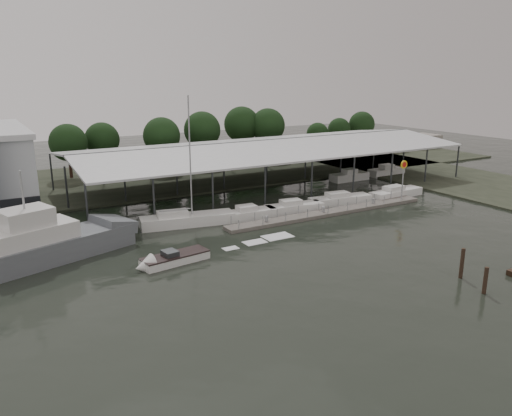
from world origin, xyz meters
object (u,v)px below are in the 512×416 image
shell_fuel_sign (403,173)px  white_sailboat (186,220)px  grey_trawler (42,245)px  speedboat_underway (169,260)px

shell_fuel_sign → white_sailboat: 29.36m
grey_trawler → speedboat_underway: 11.59m
grey_trawler → speedboat_underway: bearing=-52.1°
grey_trawler → speedboat_underway: size_ratio=1.02×
speedboat_underway → white_sailboat: bearing=-127.4°
white_sailboat → shell_fuel_sign: bearing=1.6°
shell_fuel_sign → white_sailboat: size_ratio=0.38×
shell_fuel_sign → grey_trawler: 44.39m
shell_fuel_sign → grey_trawler: bearing=179.3°
grey_trawler → white_sailboat: size_ratio=1.25×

